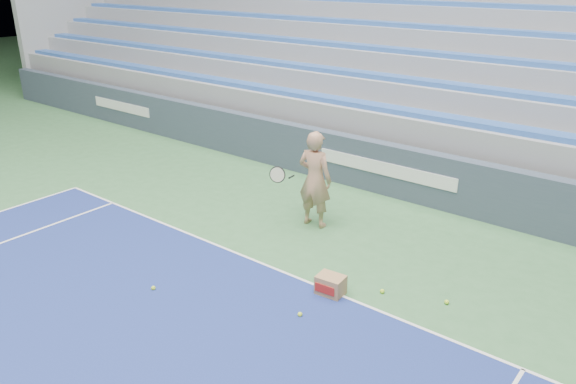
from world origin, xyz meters
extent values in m
cube|color=white|center=(0.00, 11.88, 0.01)|extent=(10.97, 0.05, 0.00)
cube|color=#364252|center=(0.00, 15.88, 0.55)|extent=(30.00, 0.30, 1.10)
cube|color=white|center=(-9.00, 15.72, 0.60)|extent=(2.60, 0.02, 0.28)
cube|color=white|center=(0.00, 15.72, 0.60)|extent=(3.20, 0.02, 0.28)
cube|color=gray|center=(0.00, 20.43, 0.55)|extent=(30.00, 8.50, 1.10)
cube|color=gray|center=(0.00, 20.43, 1.35)|extent=(30.00, 8.50, 0.50)
cube|color=#325FB6|center=(0.00, 16.56, 1.66)|extent=(29.60, 0.42, 0.11)
cube|color=gray|center=(0.00, 20.86, 1.85)|extent=(30.00, 7.65, 0.50)
cube|color=#325FB6|center=(0.00, 17.41, 2.16)|extent=(29.60, 0.42, 0.11)
cube|color=gray|center=(0.00, 21.28, 2.35)|extent=(30.00, 6.80, 0.50)
cube|color=#325FB6|center=(0.00, 18.26, 2.66)|extent=(29.60, 0.42, 0.11)
cube|color=gray|center=(0.00, 21.71, 2.85)|extent=(30.00, 5.95, 0.50)
cube|color=#325FB6|center=(0.00, 19.11, 3.16)|extent=(29.60, 0.42, 0.11)
cube|color=gray|center=(0.00, 22.13, 3.35)|extent=(30.00, 5.10, 0.50)
cube|color=#325FB6|center=(0.00, 19.96, 3.66)|extent=(29.60, 0.42, 0.11)
cube|color=gray|center=(-15.15, 20.43, 3.05)|extent=(0.30, 8.80, 6.10)
imported|color=tan|center=(-0.29, 13.65, 0.91)|extent=(0.70, 0.50, 1.82)
cylinder|color=black|center=(-0.64, 13.40, 0.95)|extent=(0.12, 0.27, 0.08)
cylinder|color=beige|center=(-0.74, 13.12, 1.05)|extent=(0.29, 0.16, 0.28)
torus|color=black|center=(-0.74, 13.12, 1.05)|extent=(0.31, 0.18, 0.30)
cube|color=#9E764C|center=(1.33, 11.84, 0.15)|extent=(0.43, 0.34, 0.30)
cube|color=#B21E19|center=(1.33, 11.69, 0.15)|extent=(0.32, 0.04, 0.13)
sphere|color=#CAF231|center=(1.33, 11.10, 0.03)|extent=(0.07, 0.07, 0.07)
sphere|color=#CAF231|center=(2.79, 12.66, 0.03)|extent=(0.07, 0.07, 0.07)
sphere|color=#CAF231|center=(1.92, 12.33, 0.03)|extent=(0.07, 0.07, 0.07)
sphere|color=#CAF231|center=(-0.81, 10.27, 0.03)|extent=(0.07, 0.07, 0.07)
camera|label=1|loc=(5.30, 5.85, 4.51)|focal=35.00mm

